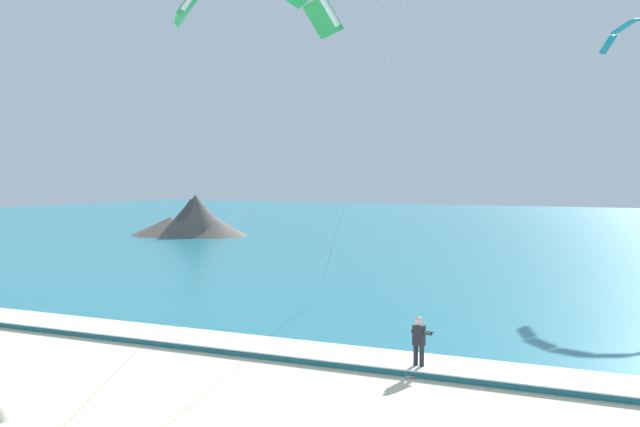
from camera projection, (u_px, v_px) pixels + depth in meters
name	position (u px, v px, depth m)	size (l,w,h in m)	color
sea	(618.00, 234.00, 76.77)	(200.00, 120.00, 0.20)	teal
surf_foam	(391.00, 359.00, 24.17)	(200.00, 2.27, 0.04)	white
surfboard	(419.00, 373.00, 23.23)	(0.66, 1.45, 0.09)	white
kitesurfer	(419.00, 342.00, 23.20)	(0.57, 0.57, 1.69)	#232328
headland_left	(192.00, 221.00, 72.85)	(11.83, 8.40, 3.95)	#665B51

